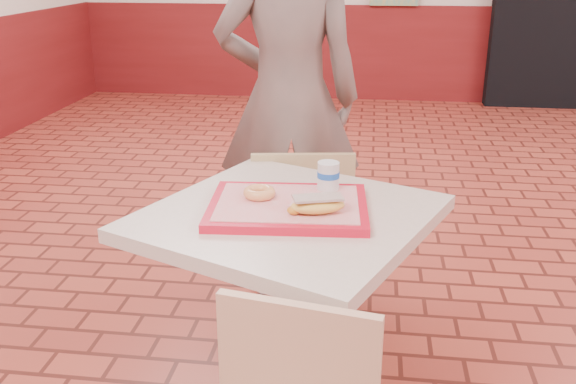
# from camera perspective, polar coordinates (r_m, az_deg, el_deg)

# --- Properties ---
(main_table) EXTENTS (0.76, 0.76, 0.80)m
(main_table) POSITION_cam_1_polar(r_m,az_deg,el_deg) (1.99, -0.00, -8.72)
(main_table) COLOR beige
(main_table) RESTS_ON ground
(chair_main_back) EXTENTS (0.44, 0.44, 0.83)m
(chair_main_back) POSITION_cam_1_polar(r_m,az_deg,el_deg) (2.56, 1.20, -3.75)
(chair_main_back) COLOR tan
(chair_main_back) RESTS_ON ground
(customer) EXTENTS (0.71, 0.53, 1.80)m
(customer) POSITION_cam_1_polar(r_m,az_deg,el_deg) (2.90, 0.06, 8.27)
(customer) COLOR #6E5C55
(customer) RESTS_ON ground
(serving_tray) EXTENTS (0.46, 0.36, 0.03)m
(serving_tray) POSITION_cam_1_polar(r_m,az_deg,el_deg) (1.87, 0.00, -1.32)
(serving_tray) COLOR red
(serving_tray) RESTS_ON main_table
(ring_donut) EXTENTS (0.13, 0.13, 0.03)m
(ring_donut) POSITION_cam_1_polar(r_m,az_deg,el_deg) (1.90, -2.56, -0.04)
(ring_donut) COLOR #E79454
(ring_donut) RESTS_ON serving_tray
(long_john_donut) EXTENTS (0.17, 0.12, 0.05)m
(long_john_donut) POSITION_cam_1_polar(r_m,az_deg,el_deg) (1.79, 2.54, -1.18)
(long_john_donut) COLOR gold
(long_john_donut) RESTS_ON serving_tray
(paper_cup) EXTENTS (0.07, 0.07, 0.09)m
(paper_cup) POSITION_cam_1_polar(r_m,az_deg,el_deg) (1.96, 3.60, 1.48)
(paper_cup) COLOR silver
(paper_cup) RESTS_ON serving_tray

